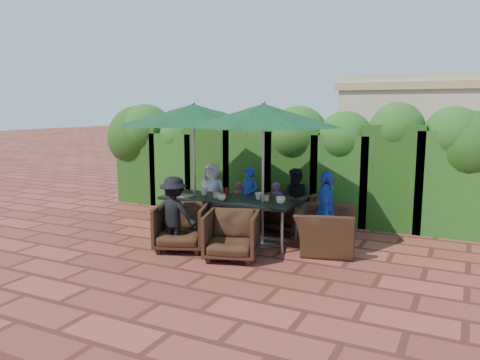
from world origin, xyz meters
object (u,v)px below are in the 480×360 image
at_px(chair_near_right, 232,233).
at_px(dining_table, 230,202).
at_px(chair_far_mid, 249,210).
at_px(chair_far_right, 289,210).
at_px(umbrella_right, 263,116).
at_px(chair_near_left, 181,225).
at_px(chair_end_right, 325,223).
at_px(chair_far_left, 217,205).
at_px(umbrella_left, 193,115).

bearing_deg(chair_near_right, dining_table, 102.08).
distance_m(chair_far_mid, chair_far_right, 0.79).
relative_size(umbrella_right, chair_near_left, 3.20).
relative_size(umbrella_right, chair_end_right, 2.50).
bearing_deg(chair_far_left, dining_table, 134.40).
bearing_deg(umbrella_left, dining_table, -3.60).
xyz_separation_m(dining_table, chair_far_right, (0.73, 1.04, -0.27)).
height_order(umbrella_right, chair_near_left, umbrella_right).
xyz_separation_m(umbrella_right, chair_near_right, (-0.12, -0.92, -1.80)).
distance_m(dining_table, chair_near_left, 1.02).
relative_size(chair_far_right, chair_near_right, 0.99).
bearing_deg(umbrella_left, chair_far_right, 33.57).
height_order(chair_far_mid, chair_end_right, chair_end_right).
xyz_separation_m(umbrella_left, chair_far_left, (-0.06, 0.96, -1.86)).
height_order(chair_far_left, chair_near_left, chair_near_left).
bearing_deg(chair_near_left, chair_far_mid, 56.48).
distance_m(chair_far_mid, chair_near_left, 1.82).
height_order(umbrella_right, chair_far_mid, umbrella_right).
height_order(chair_far_right, chair_near_left, chair_near_left).
distance_m(umbrella_right, chair_near_right, 2.03).
height_order(umbrella_right, chair_far_left, umbrella_right).
xyz_separation_m(umbrella_right, chair_far_right, (0.08, 1.06, -1.80)).
relative_size(dining_table, chair_far_mid, 3.41).
bearing_deg(chair_far_mid, chair_near_right, 113.37).
bearing_deg(dining_table, chair_far_mid, 92.77).
height_order(chair_far_left, chair_near_right, chair_near_right).
height_order(chair_far_mid, chair_near_left, chair_near_left).
distance_m(dining_table, chair_far_right, 1.30).
bearing_deg(dining_table, chair_near_right, -60.64).
bearing_deg(chair_end_right, dining_table, 80.35).
bearing_deg(umbrella_left, chair_far_mid, 49.54).
height_order(dining_table, chair_near_right, chair_near_right).
height_order(dining_table, chair_near_left, chair_near_left).
relative_size(chair_near_left, chair_end_right, 0.78).
relative_size(umbrella_left, chair_far_mid, 3.79).
bearing_deg(dining_table, chair_end_right, 3.13).
bearing_deg(umbrella_left, chair_end_right, 1.07).
relative_size(chair_far_left, chair_far_mid, 0.98).
xyz_separation_m(umbrella_left, chair_far_right, (1.49, 0.99, -1.80)).
bearing_deg(chair_far_left, umbrella_left, 99.01).
distance_m(dining_table, chair_far_left, 1.34).
distance_m(umbrella_left, chair_near_right, 2.42).
xyz_separation_m(umbrella_right, chair_near_left, (-1.09, -0.87, -1.79)).
bearing_deg(chair_far_mid, chair_far_left, -2.93).
relative_size(chair_far_left, chair_near_right, 0.87).
bearing_deg(chair_near_right, chair_far_left, 107.44).
bearing_deg(chair_far_right, chair_far_left, 15.66).
height_order(umbrella_left, chair_far_right, umbrella_left).
distance_m(umbrella_left, chair_far_left, 2.09).
height_order(dining_table, chair_far_left, dining_table).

